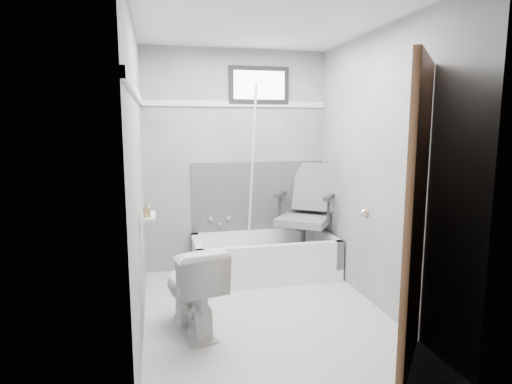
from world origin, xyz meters
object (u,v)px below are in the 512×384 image
object	(u,v)px
office_chair	(304,213)
soap_bottle_b	(147,207)
bathtub	(265,256)
soap_bottle_a	(147,210)
door	(485,228)
toilet	(192,288)

from	to	relation	value
office_chair	soap_bottle_b	xyz separation A→B (m)	(-1.61, -0.94, 0.31)
bathtub	soap_bottle_a	xyz separation A→B (m)	(-1.17, -1.03, 0.76)
bathtub	soap_bottle_b	size ratio (longest dim) A/B	17.20
soap_bottle_b	door	bearing A→B (deg)	-34.45
bathtub	door	size ratio (longest dim) A/B	0.75
bathtub	door	world-z (taller)	door
toilet	door	bearing A→B (deg)	131.99
bathtub	door	xyz separation A→B (m)	(0.75, -2.21, 0.79)
bathtub	soap_bottle_b	xyz separation A→B (m)	(-1.17, -0.89, 0.75)
door	soap_bottle_b	size ratio (longest dim) A/B	22.94
door	soap_bottle_a	bearing A→B (deg)	148.48
toilet	soap_bottle_b	size ratio (longest dim) A/B	8.04
bathtub	door	distance (m)	2.46
soap_bottle_a	office_chair	bearing A→B (deg)	33.70
soap_bottle_a	soap_bottle_b	xyz separation A→B (m)	(0.00, 0.14, -0.01)
toilet	door	xyz separation A→B (m)	(1.60, -1.13, 0.66)
toilet	soap_bottle_b	world-z (taller)	soap_bottle_b
door	bathtub	bearing A→B (deg)	108.75
soap_bottle_a	door	bearing A→B (deg)	-31.52
soap_bottle_b	soap_bottle_a	bearing A→B (deg)	-90.00
door	soap_bottle_b	bearing A→B (deg)	145.55
toilet	soap_bottle_b	distance (m)	0.72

